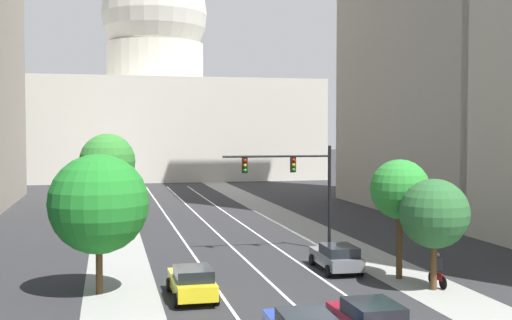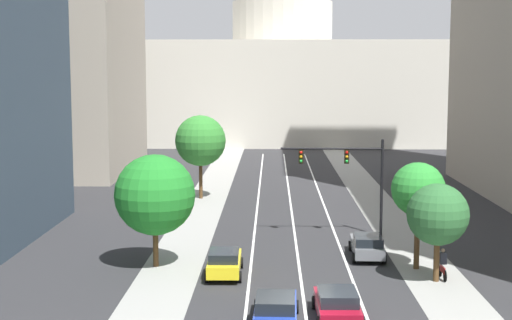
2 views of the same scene
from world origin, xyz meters
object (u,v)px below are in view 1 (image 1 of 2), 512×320
Objects in this scene: car_gray at (336,257)px; traffic_signal_mast at (297,177)px; car_yellow at (192,282)px; capitol_building at (155,106)px; street_tree_near_right at (434,214)px; street_tree_mid_left at (107,161)px; street_tree_near_left at (99,204)px; street_tree_mid_right at (400,190)px; car_crimson at (371,319)px; cyclist at (438,270)px.

traffic_signal_mast reaches higher than car_gray.
capitol_building is at bearing -3.58° from car_yellow.
street_tree_near_right is at bearing -95.03° from car_yellow.
street_tree_mid_left is at bearing 128.25° from traffic_signal_mast.
street_tree_near_left is (-8.39, -80.41, -7.62)m from capitol_building.
street_tree_near_left is (-15.16, 0.19, -0.38)m from street_tree_mid_right.
street_tree_near_right is at bearing -59.69° from street_tree_mid_left.
street_tree_mid_left is (-3.72, 25.30, 4.40)m from car_yellow.
car_yellow is at bearing 36.83° from car_crimson.
street_tree_mid_right is (2.53, -2.54, 3.86)m from car_gray.
car_crimson is at bearing -97.63° from traffic_signal_mast.
street_tree_near_left is (-9.81, 9.23, 3.49)m from car_crimson.
traffic_signal_mast is 19.00m from street_tree_mid_left.
capitol_building is at bearing 82.04° from street_tree_mid_left.
street_tree_mid_right is at bearing -133.42° from car_gray.
car_crimson is (5.66, -7.35, -0.02)m from car_yellow.
capitol_building is at bearing 94.80° from street_tree_mid_right.
car_crimson is at bearing -120.62° from street_tree_mid_right.
car_yellow is 0.67× the size of street_tree_near_left.
traffic_signal_mast is (-0.45, 6.15, 3.94)m from car_gray.
car_gray is at bearing -86.89° from capitol_building.
car_yellow is (-4.25, -82.30, -11.09)m from capitol_building.
street_tree_near_left is at bearing 102.33° from car_gray.
traffic_signal_mast is at bearing 107.49° from street_tree_near_right.
street_tree_mid_left is at bearing 7.74° from car_yellow.
street_tree_near_right is at bearing -77.32° from street_tree_mid_right.
capitol_building is 7.71× the size of street_tree_near_left.
capitol_building is 11.48× the size of car_yellow.
car_yellow is at bearing -24.43° from street_tree_near_left.
street_tree_mid_left is at bearing 88.96° from street_tree_near_left.
capitol_building reaches higher than street_tree_near_left.
street_tree_near_right reaches higher than cyclist.
street_tree_near_right is (-0.45, -0.44, 2.84)m from cyclist.
street_tree_mid_left reaches higher than street_tree_near_left.
capitol_building reaches higher than cyclist.
car_yellow is 11.79m from street_tree_mid_right.
street_tree_mid_right is at bearing -0.73° from street_tree_near_left.
traffic_signal_mast reaches higher than cyclist.
traffic_signal_mast is 14.87m from street_tree_near_left.
car_crimson is at bearing -132.58° from street_tree_near_right.
street_tree_near_left is (-15.74, 2.78, 0.56)m from street_tree_near_right.
car_crimson is at bearing 135.08° from cyclist.
street_tree_near_right is (5.93, 6.46, 2.93)m from car_crimson.
traffic_signal_mast is at bearing -8.41° from car_crimson.
street_tree_mid_left is (-7.97, -56.99, -6.68)m from capitol_building.
street_tree_near_right reaches higher than car_yellow.
street_tree_mid_left is at bearing -97.96° from capitol_building.
car_crimson is 13.92m from street_tree_near_left.
car_gray is 5.89m from cyclist.
cyclist is at bearing -84.61° from capitol_building.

